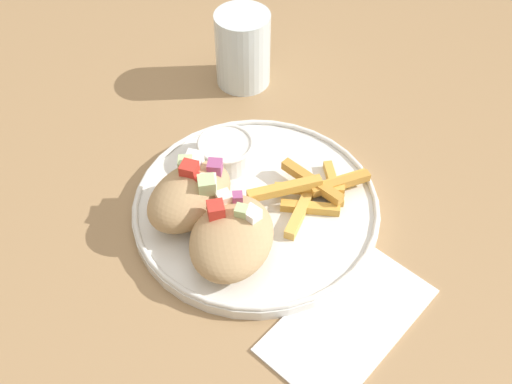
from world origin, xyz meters
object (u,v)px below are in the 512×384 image
object	(u,v)px
fries_pile	(315,191)
plate	(256,207)
pita_sandwich_near	(232,237)
water_glass	(243,52)
pita_sandwich_far	(191,196)
sauce_ramekin	(226,150)

from	to	relation	value
fries_pile	plate	bearing A→B (deg)	152.34
plate	pita_sandwich_near	xyz separation A→B (m)	(-0.06, -0.04, 0.03)
fries_pile	water_glass	world-z (taller)	water_glass
pita_sandwich_far	fries_pile	xyz separation A→B (m)	(0.12, -0.06, -0.02)
pita_sandwich_far	fries_pile	world-z (taller)	pita_sandwich_far
pita_sandwich_near	pita_sandwich_far	size ratio (longest dim) A/B	1.17
pita_sandwich_near	sauce_ramekin	distance (m)	0.13
pita_sandwich_far	water_glass	xyz separation A→B (m)	(0.19, 0.17, 0.00)
pita_sandwich_near	pita_sandwich_far	world-z (taller)	pita_sandwich_far
plate	pita_sandwich_far	distance (m)	0.08
pita_sandwich_far	water_glass	size ratio (longest dim) A/B	1.15
pita_sandwich_near	water_glass	xyz separation A→B (m)	(0.18, 0.24, 0.01)
pita_sandwich_far	water_glass	bearing A→B (deg)	28.96
pita_sandwich_far	sauce_ramekin	distance (m)	0.09
water_glass	sauce_ramekin	bearing A→B (deg)	-131.70
plate	fries_pile	xyz separation A→B (m)	(0.06, -0.03, 0.02)
fries_pile	sauce_ramekin	size ratio (longest dim) A/B	2.12
sauce_ramekin	pita_sandwich_near	bearing A→B (deg)	-121.16
sauce_ramekin	pita_sandwich_far	bearing A→B (deg)	-148.23
pita_sandwich_near	fries_pile	xyz separation A→B (m)	(0.11, 0.01, -0.01)
pita_sandwich_near	water_glass	bearing A→B (deg)	13.50
plate	sauce_ramekin	world-z (taller)	sauce_ramekin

